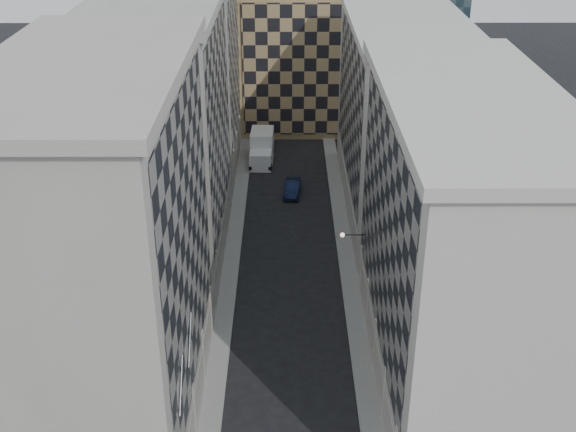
{
  "coord_description": "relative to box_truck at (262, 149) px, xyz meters",
  "views": [
    {
      "loc": [
        -0.28,
        -26.12,
        33.63
      ],
      "look_at": [
        -0.15,
        12.73,
        13.68
      ],
      "focal_mm": 45.0,
      "sensor_mm": 36.0,
      "label": 1
    }
  ],
  "objects": [
    {
      "name": "flagpoles_left",
      "position": [
        -2.76,
        -47.89,
        6.46
      ],
      "size": [
        0.1,
        6.33,
        2.33
      ],
      "color": "gray",
      "rests_on": "ground"
    },
    {
      "name": "bldg_right_a",
      "position": [
        14.02,
        -38.89,
        8.78
      ],
      "size": [
        10.8,
        26.8,
        20.7
      ],
      "color": "beige",
      "rests_on": "ground"
    },
    {
      "name": "tan_block",
      "position": [
        5.14,
        14.01,
        7.9
      ],
      "size": [
        16.8,
        14.8,
        18.8
      ],
      "color": "tan",
      "rests_on": "ground"
    },
    {
      "name": "sidewalk_east",
      "position": [
        8.39,
        -23.89,
        -1.46
      ],
      "size": [
        1.5,
        100.0,
        0.15
      ],
      "primitive_type": "cube",
      "color": "gray",
      "rests_on": "ground"
    },
    {
      "name": "bldg_left_a",
      "position": [
        -7.74,
        -42.89,
        10.29
      ],
      "size": [
        10.8,
        22.8,
        23.7
      ],
      "color": "#A19D91",
      "rests_on": "ground"
    },
    {
      "name": "bldg_left_b",
      "position": [
        -7.74,
        -20.89,
        9.79
      ],
      "size": [
        10.8,
        22.8,
        22.7
      ],
      "color": "#99968E",
      "rests_on": "ground"
    },
    {
      "name": "box_truck",
      "position": [
        0.0,
        0.0,
        0.0
      ],
      "size": [
        2.83,
        6.52,
        3.53
      ],
      "rotation": [
        0.0,
        0.0,
        -0.03
      ],
      "color": "white",
      "rests_on": "ground"
    },
    {
      "name": "bldg_left_c",
      "position": [
        -7.74,
        1.11,
        9.29
      ],
      "size": [
        10.8,
        22.8,
        21.7
      ],
      "color": "#A19D91",
      "rests_on": "ground"
    },
    {
      "name": "bldg_right_b",
      "position": [
        14.03,
        -11.89,
        8.31
      ],
      "size": [
        10.8,
        28.8,
        19.7
      ],
      "color": "beige",
      "rests_on": "ground"
    },
    {
      "name": "bracket_lamp",
      "position": [
        7.52,
        -29.89,
        4.66
      ],
      "size": [
        1.98,
        0.36,
        0.36
      ],
      "color": "black",
      "rests_on": "ground"
    },
    {
      "name": "dark_car",
      "position": [
        3.56,
        -9.29,
        -0.79
      ],
      "size": [
        2.01,
        4.68,
        1.5
      ],
      "primitive_type": "imported",
      "rotation": [
        0.0,
        0.0,
        -0.09
      ],
      "color": "#0F1A3A",
      "rests_on": "ground"
    },
    {
      "name": "sidewalk_west",
      "position": [
        -2.11,
        -23.89,
        -1.46
      ],
      "size": [
        1.5,
        100.0,
        0.15
      ],
      "primitive_type": "cube",
      "color": "gray",
      "rests_on": "ground"
    }
  ]
}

